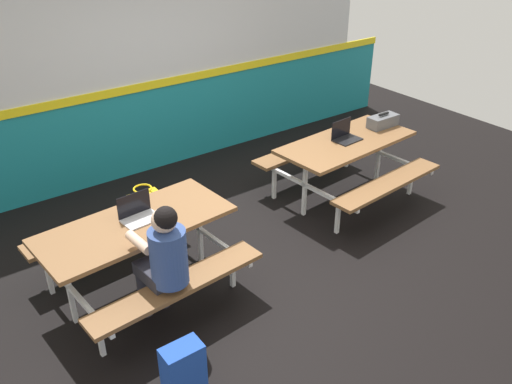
{
  "coord_description": "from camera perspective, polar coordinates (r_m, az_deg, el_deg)",
  "views": [
    {
      "loc": [
        -2.87,
        -3.88,
        3.25
      ],
      "look_at": [
        0.0,
        0.05,
        0.55
      ],
      "focal_mm": 37.74,
      "sensor_mm": 36.0,
      "label": 1
    }
  ],
  "objects": [
    {
      "name": "laptop_dark",
      "position": [
        6.38,
        9.42,
        5.91
      ],
      "size": [
        0.34,
        0.25,
        0.22
      ],
      "color": "black",
      "rests_on": "picnic_table_right"
    },
    {
      "name": "accent_backdrop",
      "position": [
        7.07,
        -10.89,
        12.04
      ],
      "size": [
        8.0,
        0.14,
        2.6
      ],
      "color": "teal",
      "rests_on": "ground"
    },
    {
      "name": "picnic_table_left",
      "position": [
        4.9,
        -12.49,
        -4.84
      ],
      "size": [
        1.75,
        1.67,
        0.74
      ],
      "color": "brown",
      "rests_on": "ground"
    },
    {
      "name": "backpack_dark",
      "position": [
        4.16,
        -7.75,
        -18.18
      ],
      "size": [
        0.3,
        0.22,
        0.44
      ],
      "color": "#1E47B2",
      "rests_on": "ground"
    },
    {
      "name": "tote_bag_bright",
      "position": [
        6.14,
        -11.72,
        -1.5
      ],
      "size": [
        0.34,
        0.21,
        0.43
      ],
      "color": "yellow",
      "rests_on": "ground"
    },
    {
      "name": "ground_plane",
      "position": [
        5.82,
        0.31,
        -5.03
      ],
      "size": [
        10.0,
        10.0,
        0.02
      ],
      "primitive_type": "cube",
      "color": "black"
    },
    {
      "name": "toolbox_grey",
      "position": [
        6.84,
        13.3,
        7.33
      ],
      "size": [
        0.4,
        0.18,
        0.18
      ],
      "color": "#595B60",
      "rests_on": "picnic_table_right"
    },
    {
      "name": "student_nearer",
      "position": [
        4.4,
        -9.75,
        -6.8
      ],
      "size": [
        0.38,
        0.53,
        1.21
      ],
      "color": "#2D2D38",
      "rests_on": "ground"
    },
    {
      "name": "picnic_table_right",
      "position": [
        6.44,
        9.47,
        4.04
      ],
      "size": [
        1.75,
        1.67,
        0.74
      ],
      "color": "brown",
      "rests_on": "ground"
    },
    {
      "name": "laptop_silver",
      "position": [
        4.84,
        -12.35,
        -2.29
      ],
      "size": [
        0.34,
        0.25,
        0.22
      ],
      "color": "silver",
      "rests_on": "picnic_table_left"
    }
  ]
}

